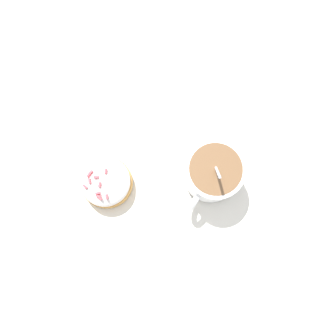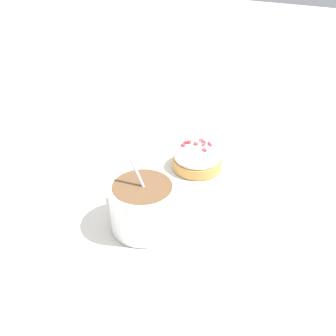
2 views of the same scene
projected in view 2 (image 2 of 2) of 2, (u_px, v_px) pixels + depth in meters
ground_plane at (171, 194)px, 0.58m from camera, size 3.00×3.00×0.00m
paper_napkin at (171, 193)px, 0.58m from camera, size 0.33×0.31×0.00m
coffee_cup at (143, 204)px, 0.50m from camera, size 0.09×0.10×0.10m
frosted_pastry at (197, 158)px, 0.63m from camera, size 0.08×0.08×0.04m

